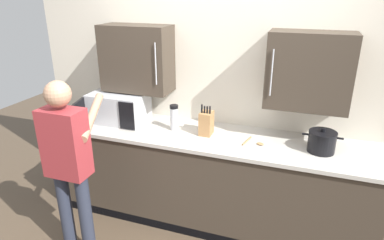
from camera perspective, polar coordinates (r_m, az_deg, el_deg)
The scene contains 8 objects.
back_wall_tiled at distance 3.33m, azimuth 4.76°, elevation 7.23°, with size 4.00×0.44×2.71m.
counter_unit at distance 3.37m, azimuth 2.72°, elevation -9.79°, with size 3.05×0.71×0.93m.
microwave_oven at distance 3.53m, azimuth -12.77°, elevation 2.11°, with size 0.57×0.77×0.29m.
wooden_spoon at distance 3.04m, azimuth 10.45°, elevation -3.74°, with size 0.19×0.19×0.02m.
stock_pot at distance 3.01m, azimuth 21.10°, elevation -3.42°, with size 0.32×0.23×0.21m.
knife_block at distance 3.14m, azimuth 2.44°, elevation -0.51°, with size 0.11×0.15×0.30m.
thermos_flask at distance 3.23m, azimuth -3.05°, elevation 0.44°, with size 0.08×0.08×0.25m.
person_figure at distance 2.87m, azimuth -20.23°, elevation -6.11°, with size 0.44×0.66×1.59m.
Camera 1 is at (0.80, -1.98, 2.21)m, focal length 31.53 mm.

